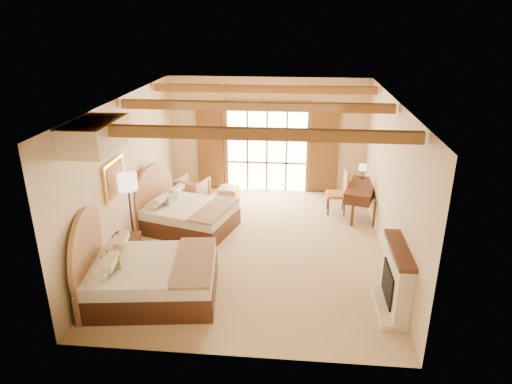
# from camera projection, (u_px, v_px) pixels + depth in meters

# --- Properties ---
(floor) EXTENTS (7.00, 7.00, 0.00)m
(floor) POSITION_uv_depth(u_px,v_px,m) (255.00, 246.00, 10.06)
(floor) COLOR #C9B587
(floor) RESTS_ON ground
(wall_back) EXTENTS (5.50, 0.00, 5.50)m
(wall_back) POSITION_uv_depth(u_px,v_px,m) (267.00, 135.00, 12.72)
(wall_back) COLOR beige
(wall_back) RESTS_ON ground
(wall_left) EXTENTS (0.00, 7.00, 7.00)m
(wall_left) POSITION_uv_depth(u_px,v_px,m) (127.00, 173.00, 9.71)
(wall_left) COLOR beige
(wall_left) RESTS_ON ground
(wall_right) EXTENTS (0.00, 7.00, 7.00)m
(wall_right) POSITION_uv_depth(u_px,v_px,m) (390.00, 182.00, 9.23)
(wall_right) COLOR beige
(wall_right) RESTS_ON ground
(ceiling) EXTENTS (7.00, 7.00, 0.00)m
(ceiling) POSITION_uv_depth(u_px,v_px,m) (255.00, 100.00, 8.89)
(ceiling) COLOR #B77E40
(ceiling) RESTS_ON ground
(ceiling_beams) EXTENTS (5.39, 4.60, 0.18)m
(ceiling_beams) POSITION_uv_depth(u_px,v_px,m) (255.00, 106.00, 8.93)
(ceiling_beams) COLOR olive
(ceiling_beams) RESTS_ON ceiling
(french_doors) EXTENTS (3.95, 0.08, 2.60)m
(french_doors) POSITION_uv_depth(u_px,v_px,m) (267.00, 148.00, 12.79)
(french_doors) COLOR white
(french_doors) RESTS_ON ground
(fireplace) EXTENTS (0.46, 1.40, 1.16)m
(fireplace) POSITION_uv_depth(u_px,v_px,m) (395.00, 281.00, 7.79)
(fireplace) COLOR beige
(fireplace) RESTS_ON ground
(painting) EXTENTS (0.06, 0.95, 0.75)m
(painting) POSITION_uv_depth(u_px,v_px,m) (115.00, 178.00, 8.96)
(painting) COLOR yellow
(painting) RESTS_ON wall_left
(canopy_valance) EXTENTS (0.70, 1.40, 0.45)m
(canopy_valance) POSITION_uv_depth(u_px,v_px,m) (95.00, 135.00, 7.34)
(canopy_valance) COLOR beige
(canopy_valance) RESTS_ON ceiling
(bed_near) EXTENTS (2.46, 1.97, 1.49)m
(bed_near) POSITION_uv_depth(u_px,v_px,m) (143.00, 274.00, 8.13)
(bed_near) COLOR #432411
(bed_near) RESTS_ON floor
(bed_far) EXTENTS (2.39, 2.00, 1.31)m
(bed_far) POSITION_uv_depth(u_px,v_px,m) (183.00, 213.00, 10.71)
(bed_far) COLOR #432411
(bed_far) RESTS_ON floor
(nightstand) EXTENTS (0.60, 0.60, 0.66)m
(nightstand) POSITION_uv_depth(u_px,v_px,m) (126.00, 252.00, 9.12)
(nightstand) COLOR #432411
(nightstand) RESTS_ON floor
(floor_lamp) EXTENTS (0.38, 0.38, 1.80)m
(floor_lamp) POSITION_uv_depth(u_px,v_px,m) (128.00, 187.00, 9.13)
(floor_lamp) COLOR #362519
(floor_lamp) RESTS_ON floor
(armchair) EXTENTS (0.95, 0.96, 0.70)m
(armchair) POSITION_uv_depth(u_px,v_px,m) (192.00, 190.00, 12.23)
(armchair) COLOR #A16D51
(armchair) RESTS_ON floor
(ottoman) EXTENTS (0.56, 0.56, 0.36)m
(ottoman) POSITION_uv_depth(u_px,v_px,m) (228.00, 194.00, 12.45)
(ottoman) COLOR tan
(ottoman) RESTS_ON floor
(desk) EXTENTS (1.00, 1.58, 0.79)m
(desk) POSITION_uv_depth(u_px,v_px,m) (360.00, 199.00, 11.45)
(desk) COLOR #432411
(desk) RESTS_ON floor
(desk_chair) EXTENTS (0.54, 0.53, 1.14)m
(desk_chair) POSITION_uv_depth(u_px,v_px,m) (337.00, 200.00, 11.60)
(desk_chair) COLOR olive
(desk_chair) RESTS_ON floor
(desk_lamp) EXTENTS (0.19, 0.19, 0.38)m
(desk_lamp) POSITION_uv_depth(u_px,v_px,m) (363.00, 168.00, 11.69)
(desk_lamp) COLOR #362519
(desk_lamp) RESTS_ON desk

